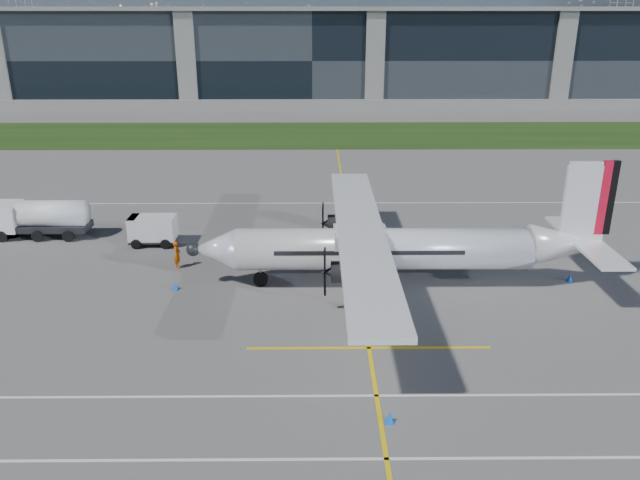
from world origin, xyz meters
name	(u,v)px	position (x,y,z in m)	size (l,w,h in m)	color
ground	(312,148)	(0.00, 40.00, 0.00)	(400.00, 400.00, 0.00)	#605D5B
grass_strip	(312,135)	(0.00, 48.00, 0.02)	(400.00, 18.00, 0.04)	#1B350E
terminal_building	(312,56)	(0.00, 80.00, 7.50)	(120.00, 20.00, 15.00)	black
tree_line	(313,57)	(0.00, 140.00, 3.00)	(400.00, 6.00, 6.00)	black
pylon_west	(21,9)	(-80.00, 150.00, 15.00)	(9.00, 4.60, 30.00)	gray
pylon_east	(621,9)	(85.00, 150.00, 15.00)	(9.00, 4.60, 30.00)	gray
yellow_taxiway_centerline	(351,235)	(3.00, 10.00, 0.01)	(0.20, 70.00, 0.01)	yellow
white_lane_line	(306,459)	(0.00, -14.00, 0.01)	(90.00, 0.15, 0.01)	white
turboprop_aircraft	(400,225)	(5.28, 1.32, 3.81)	(24.50, 25.41, 7.62)	silver
fuel_tanker_truck	(33,219)	(-19.99, 9.97, 1.36)	(7.26, 2.36, 2.72)	white
baggage_tug	(153,230)	(-10.98, 8.40, 1.01)	(3.37, 2.02, 2.02)	silver
ground_crew_person	(177,253)	(-8.42, 4.16, 1.02)	(0.83, 0.60, 2.05)	#F25907
safety_cone_tail	(570,277)	(15.89, 1.84, 0.25)	(0.36, 0.36, 0.50)	blue
safety_cone_portwing	(390,417)	(3.36, -11.82, 0.25)	(0.36, 0.36, 0.50)	blue
safety_cone_stbdwing	(342,215)	(2.48, 13.90, 0.25)	(0.36, 0.36, 0.50)	blue
safety_cone_fwd	(175,285)	(-7.91, 0.86, 0.25)	(0.36, 0.36, 0.50)	blue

